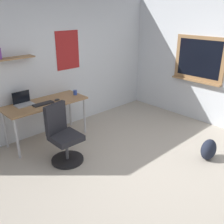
% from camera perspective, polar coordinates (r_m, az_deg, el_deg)
% --- Properties ---
extents(ground_plane, '(5.20, 5.20, 0.00)m').
position_cam_1_polar(ground_plane, '(3.92, 8.53, -14.20)').
color(ground_plane, '#ADA393').
rests_on(ground_plane, ground).
extents(wall_back, '(5.00, 0.30, 2.60)m').
position_cam_1_polar(wall_back, '(5.12, -12.82, 10.32)').
color(wall_back, silver).
rests_on(wall_back, ground).
extents(desk, '(1.49, 0.61, 0.75)m').
position_cam_1_polar(desk, '(4.74, -14.71, 1.28)').
color(desk, '#997047').
rests_on(desk, ground).
extents(office_chair, '(0.52, 0.53, 0.95)m').
position_cam_1_polar(office_chair, '(4.13, -10.90, -5.64)').
color(office_chair, black).
rests_on(office_chair, ground).
extents(laptop, '(0.31, 0.21, 0.23)m').
position_cam_1_polar(laptop, '(4.69, -19.30, 2.20)').
color(laptop, '#ADAFB5').
rests_on(laptop, desk).
extents(keyboard, '(0.37, 0.13, 0.02)m').
position_cam_1_polar(keyboard, '(4.62, -15.15, 1.80)').
color(keyboard, black).
rests_on(keyboard, desk).
extents(computer_mouse, '(0.10, 0.06, 0.03)m').
position_cam_1_polar(computer_mouse, '(4.74, -12.22, 2.71)').
color(computer_mouse, '#262628').
rests_on(computer_mouse, desk).
extents(coffee_mug, '(0.08, 0.08, 0.09)m').
position_cam_1_polar(coffee_mug, '(5.00, -8.27, 4.35)').
color(coffee_mug, '#334CA5').
rests_on(coffee_mug, desk).
extents(backpack, '(0.32, 0.22, 0.35)m').
position_cam_1_polar(backpack, '(4.48, 20.82, -7.87)').
color(backpack, '#1E2333').
rests_on(backpack, ground).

